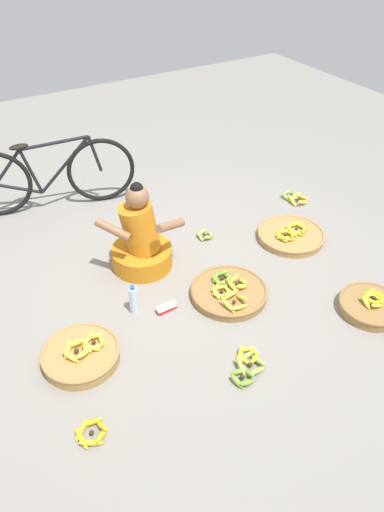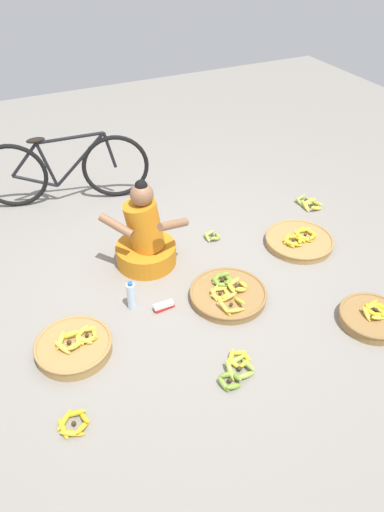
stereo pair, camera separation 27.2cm
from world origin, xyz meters
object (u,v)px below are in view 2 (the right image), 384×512
object	(u,v)px
bicycle_leaning	(64,170)
loose_bananas_front_left	(309,203)
packet_carton_stack	(164,306)
loose_bananas_near_vendor	(212,236)
banana_basket_front_right	(228,294)
water_bottle	(131,296)
banana_basket_back_right	(372,317)
banana_basket_back_left	(299,241)
loose_bananas_front_center	(74,423)
loose_bananas_mid_right	(237,369)
vendor_woman_front	(145,238)
banana_basket_near_bicycle	(74,346)

from	to	relation	value
bicycle_leaning	loose_bananas_front_left	world-z (taller)	bicycle_leaning
packet_carton_stack	loose_bananas_near_vendor	bearing A→B (deg)	41.09
banana_basket_front_right	water_bottle	distance (m)	0.77
water_bottle	packet_carton_stack	bearing A→B (deg)	-29.55
banana_basket_back_right	banana_basket_back_left	xyz separation A→B (m)	(0.09, 1.06, -0.01)
banana_basket_back_right	loose_bananas_near_vendor	world-z (taller)	banana_basket_back_right
banana_basket_back_right	water_bottle	size ratio (longest dim) A/B	1.92
banana_basket_back_right	banana_basket_front_right	bearing A→B (deg)	140.54
loose_bananas_front_center	loose_bananas_mid_right	bearing A→B (deg)	-3.33
vendor_woman_front	bicycle_leaning	xyz separation A→B (m)	(-0.36, 1.32, 0.10)
vendor_woman_front	bicycle_leaning	world-z (taller)	vendor_woman_front
banana_basket_near_bicycle	banana_basket_front_right	distance (m)	1.25
loose_bananas_front_left	water_bottle	bearing A→B (deg)	-163.67
loose_bananas_front_left	water_bottle	world-z (taller)	water_bottle
loose_bananas_front_center	loose_bananas_mid_right	distance (m)	1.11
banana_basket_front_right	loose_bananas_near_vendor	distance (m)	0.83
banana_basket_back_right	packet_carton_stack	distance (m)	1.58
banana_basket_front_right	water_bottle	xyz separation A→B (m)	(-0.73, 0.23, 0.08)
water_bottle	banana_basket_back_right	bearing A→B (deg)	-30.50
bicycle_leaning	packet_carton_stack	size ratio (longest dim) A/B	9.80
loose_bananas_mid_right	banana_basket_back_left	bearing A→B (deg)	39.51
water_bottle	loose_bananas_front_center	bearing A→B (deg)	-129.12
banana_basket_back_left	packet_carton_stack	xyz separation A→B (m)	(-1.46, -0.25, -0.01)
loose_bananas_front_center	banana_basket_near_bicycle	bearing A→B (deg)	75.20
banana_basket_front_right	packet_carton_stack	size ratio (longest dim) A/B	3.65
vendor_woman_front	loose_bananas_front_left	size ratio (longest dim) A/B	2.81
vendor_woman_front	loose_bananas_front_center	world-z (taller)	vendor_woman_front
banana_basket_near_bicycle	banana_basket_back_left	xyz separation A→B (m)	(2.20, 0.38, -0.01)
banana_basket_back_left	loose_bananas_near_vendor	size ratio (longest dim) A/B	4.08
packet_carton_stack	banana_basket_near_bicycle	bearing A→B (deg)	-170.18
banana_basket_near_bicycle	banana_basket_back_right	xyz separation A→B (m)	(2.10, -0.68, -0.00)
water_bottle	banana_basket_front_right	bearing A→B (deg)	-17.48
loose_bananas_near_vendor	loose_bananas_mid_right	size ratio (longest dim) A/B	0.48
banana_basket_back_left	bicycle_leaning	bearing A→B (deg)	135.70
banana_basket_back_left	packet_carton_stack	world-z (taller)	banana_basket_back_left
loose_bananas_front_center	water_bottle	world-z (taller)	water_bottle
loose_bananas_front_center	water_bottle	distance (m)	1.08
loose_bananas_front_center	packet_carton_stack	distance (m)	1.14
loose_bananas_front_left	banana_basket_back_left	bearing A→B (deg)	-134.21
loose_bananas_front_center	loose_bananas_front_left	distance (m)	3.20
banana_basket_back_right	water_bottle	world-z (taller)	water_bottle
packet_carton_stack	water_bottle	bearing A→B (deg)	150.45
loose_bananas_mid_right	water_bottle	xyz separation A→B (m)	(-0.43, 0.90, 0.09)
banana_basket_front_right	loose_bananas_front_left	bearing A→B (deg)	31.02
banana_basket_near_bicycle	loose_bananas_mid_right	world-z (taller)	banana_basket_near_bicycle
banana_basket_near_bicycle	loose_bananas_front_left	xyz separation A→B (m)	(2.69, 0.89, -0.02)
banana_basket_back_right	loose_bananas_near_vendor	distance (m)	1.60
bicycle_leaning	banana_basket_back_right	distance (m)	3.20
loose_bananas_near_vendor	loose_bananas_front_center	bearing A→B (deg)	-140.29
banana_basket_back_left	water_bottle	bearing A→B (deg)	-175.62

